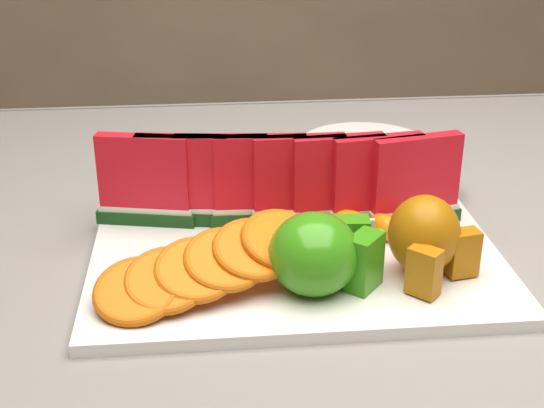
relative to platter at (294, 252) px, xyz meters
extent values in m
cube|color=#4D301D|center=(0.05, 0.01, -0.03)|extent=(1.40, 0.90, 0.03)
cube|color=gray|center=(0.05, 0.01, -0.01)|extent=(1.52, 1.02, 0.01)
cube|color=gray|center=(0.05, 0.52, -0.10)|extent=(1.52, 0.01, 0.20)
cube|color=silver|center=(0.00, 0.00, 0.00)|extent=(0.40, 0.30, 0.01)
ellipsoid|color=#2A7D11|center=(0.01, -0.08, 0.04)|extent=(0.11, 0.11, 0.08)
cube|color=#2A7D11|center=(0.05, -0.08, 0.03)|extent=(0.04, 0.04, 0.06)
cube|color=beige|center=(0.06, -0.08, 0.03)|extent=(0.02, 0.03, 0.05)
cube|color=#2A7D11|center=(0.05, -0.05, 0.03)|extent=(0.04, 0.03, 0.06)
cube|color=beige|center=(0.05, -0.05, 0.03)|extent=(0.03, 0.01, 0.05)
ellipsoid|color=#A2611A|center=(0.11, -0.06, 0.05)|extent=(0.09, 0.09, 0.07)
cube|color=#A2611A|center=(0.10, -0.10, 0.03)|extent=(0.03, 0.03, 0.04)
cube|color=#A2611A|center=(0.15, -0.07, 0.03)|extent=(0.03, 0.02, 0.04)
cylinder|color=silver|center=(0.13, 0.29, 0.00)|extent=(0.23, 0.23, 0.01)
cube|color=silver|center=(-0.11, 0.25, 0.00)|extent=(0.03, 0.17, 0.00)
cube|color=silver|center=(-0.11, 0.34, 0.00)|extent=(0.01, 0.04, 0.00)
cube|color=silver|center=(-0.11, 0.34, 0.00)|extent=(0.01, 0.04, 0.00)
cube|color=silver|center=(-0.10, 0.34, 0.00)|extent=(0.01, 0.04, 0.00)
cube|color=#083910|center=(-0.15, 0.07, 0.01)|extent=(0.11, 0.04, 0.01)
cube|color=silver|center=(-0.15, 0.07, 0.02)|extent=(0.10, 0.04, 0.01)
cube|color=#BD0F00|center=(-0.15, 0.07, 0.07)|extent=(0.10, 0.04, 0.08)
cube|color=#083910|center=(-0.11, 0.07, 0.01)|extent=(0.11, 0.04, 0.01)
cube|color=silver|center=(-0.11, 0.07, 0.02)|extent=(0.10, 0.03, 0.01)
cube|color=#BD0F00|center=(-0.11, 0.07, 0.07)|extent=(0.10, 0.03, 0.08)
cube|color=#083910|center=(-0.07, 0.06, 0.01)|extent=(0.11, 0.03, 0.01)
cube|color=silver|center=(-0.07, 0.06, 0.02)|extent=(0.10, 0.03, 0.01)
cube|color=#BD0F00|center=(-0.07, 0.06, 0.07)|extent=(0.10, 0.02, 0.08)
cube|color=#083910|center=(-0.03, 0.06, 0.01)|extent=(0.11, 0.02, 0.01)
cube|color=silver|center=(-0.03, 0.06, 0.02)|extent=(0.10, 0.02, 0.01)
cube|color=#BD0F00|center=(-0.03, 0.06, 0.07)|extent=(0.10, 0.02, 0.08)
cube|color=#083910|center=(0.01, 0.05, 0.01)|extent=(0.11, 0.02, 0.01)
cube|color=silver|center=(0.01, 0.05, 0.02)|extent=(0.10, 0.02, 0.01)
cube|color=#BD0F00|center=(0.01, 0.05, 0.07)|extent=(0.10, 0.02, 0.08)
cube|color=#083910|center=(0.05, 0.05, 0.01)|extent=(0.11, 0.03, 0.01)
cube|color=silver|center=(0.05, 0.05, 0.02)|extent=(0.10, 0.03, 0.01)
cube|color=#BD0F00|center=(0.05, 0.05, 0.07)|extent=(0.10, 0.02, 0.08)
cube|color=#083910|center=(0.09, 0.04, 0.01)|extent=(0.11, 0.04, 0.01)
cube|color=silver|center=(0.09, 0.04, 0.02)|extent=(0.10, 0.03, 0.01)
cube|color=#BD0F00|center=(0.09, 0.04, 0.07)|extent=(0.10, 0.03, 0.08)
cube|color=#083910|center=(0.13, 0.04, 0.01)|extent=(0.11, 0.04, 0.01)
cube|color=silver|center=(0.13, 0.04, 0.02)|extent=(0.10, 0.04, 0.01)
cube|color=#BD0F00|center=(0.13, 0.04, 0.07)|extent=(0.10, 0.04, 0.08)
cylinder|color=red|center=(-0.15, -0.10, 0.02)|extent=(0.08, 0.08, 0.03)
torus|color=#B34E0E|center=(-0.15, -0.10, 0.02)|extent=(0.09, 0.09, 0.03)
cylinder|color=red|center=(-0.12, -0.09, 0.03)|extent=(0.07, 0.07, 0.03)
torus|color=#B34E0E|center=(-0.12, -0.09, 0.03)|extent=(0.08, 0.08, 0.03)
cylinder|color=red|center=(-0.10, -0.08, 0.03)|extent=(0.07, 0.07, 0.03)
torus|color=#B34E0E|center=(-0.10, -0.08, 0.03)|extent=(0.08, 0.08, 0.03)
cylinder|color=red|center=(-0.07, -0.07, 0.04)|extent=(0.08, 0.08, 0.03)
torus|color=#B34E0E|center=(-0.07, -0.07, 0.04)|extent=(0.09, 0.09, 0.03)
cylinder|color=red|center=(-0.04, -0.06, 0.04)|extent=(0.08, 0.08, 0.03)
torus|color=#B34E0E|center=(-0.04, -0.06, 0.04)|extent=(0.09, 0.09, 0.03)
cylinder|color=red|center=(-0.02, -0.06, 0.04)|extent=(0.09, 0.09, 0.03)
torus|color=#B34E0E|center=(-0.02, -0.06, 0.04)|extent=(0.10, 0.10, 0.03)
cylinder|color=red|center=(-0.12, 0.13, 0.02)|extent=(0.08, 0.08, 0.03)
torus|color=#B34E0E|center=(-0.12, 0.13, 0.02)|extent=(0.09, 0.08, 0.03)
cylinder|color=red|center=(-0.07, 0.13, 0.02)|extent=(0.08, 0.08, 0.03)
torus|color=#B34E0E|center=(-0.07, 0.13, 0.02)|extent=(0.09, 0.09, 0.03)
cylinder|color=red|center=(-0.02, 0.13, 0.03)|extent=(0.09, 0.09, 0.03)
torus|color=#B34E0E|center=(-0.02, 0.13, 0.03)|extent=(0.10, 0.10, 0.03)
cylinder|color=red|center=(0.02, 0.13, 0.03)|extent=(0.09, 0.09, 0.03)
torus|color=#B34E0E|center=(0.02, 0.13, 0.03)|extent=(0.10, 0.10, 0.03)
cylinder|color=red|center=(0.07, 0.13, 0.03)|extent=(0.10, 0.10, 0.03)
torus|color=#B34E0E|center=(0.07, 0.13, 0.03)|extent=(0.11, 0.11, 0.03)
cylinder|color=red|center=(0.12, 0.13, 0.03)|extent=(0.10, 0.10, 0.03)
torus|color=#B34E0E|center=(0.12, 0.13, 0.03)|extent=(0.11, 0.11, 0.03)
cylinder|color=red|center=(0.17, 0.13, 0.04)|extent=(0.10, 0.10, 0.03)
torus|color=#B34E0E|center=(0.17, 0.13, 0.04)|extent=(0.12, 0.12, 0.03)
ellipsoid|color=orange|center=(-0.08, -0.01, 0.02)|extent=(0.05, 0.04, 0.03)
ellipsoid|color=orange|center=(-0.06, -0.01, 0.02)|extent=(0.05, 0.04, 0.03)
ellipsoid|color=orange|center=(-0.05, 0.00, 0.02)|extent=(0.04, 0.05, 0.03)
ellipsoid|color=orange|center=(-0.02, 0.01, 0.02)|extent=(0.05, 0.04, 0.03)
ellipsoid|color=orange|center=(-0.01, 0.00, 0.02)|extent=(0.05, 0.04, 0.03)
ellipsoid|color=orange|center=(0.03, 0.00, 0.02)|extent=(0.04, 0.02, 0.03)
ellipsoid|color=orange|center=(0.05, 0.00, 0.02)|extent=(0.05, 0.05, 0.03)
ellipsoid|color=orange|center=(0.06, 0.03, 0.02)|extent=(0.05, 0.04, 0.03)
ellipsoid|color=orange|center=(0.09, 0.01, 0.02)|extent=(0.04, 0.05, 0.03)
ellipsoid|color=orange|center=(0.12, 0.00, 0.02)|extent=(0.05, 0.04, 0.03)
camera|label=1|loc=(-0.09, -0.66, 0.36)|focal=50.00mm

